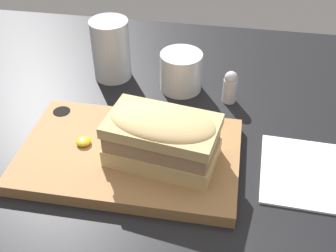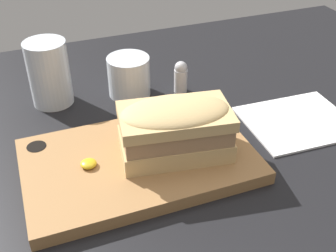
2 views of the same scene
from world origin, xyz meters
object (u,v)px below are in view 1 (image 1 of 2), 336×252
napkin (321,175)px  wine_glass (181,73)px  water_glass (111,53)px  salt_shaker (230,86)px  sandwich (162,136)px  serving_board (129,155)px

napkin → wine_glass: bearing=140.8°
water_glass → napkin: 46.87cm
napkin → salt_shaker: size_ratio=2.96×
sandwich → napkin: 26.09cm
sandwich → napkin: bearing=5.8°
sandwich → wine_glass: 23.67cm
serving_board → napkin: size_ratio=1.82×
salt_shaker → wine_glass: bearing=164.2°
wine_glass → napkin: size_ratio=0.43×
napkin → serving_board: bearing=-177.3°
water_glass → wine_glass: 15.12cm
sandwich → napkin: (25.10, 2.53, -6.65)cm
sandwich → water_glass: size_ratio=1.44×
serving_board → salt_shaker: size_ratio=5.39×
water_glass → napkin: bearing=-29.7°
serving_board → salt_shaker: (15.15, 19.54, 2.26)cm
wine_glass → salt_shaker: wine_glass is taller
sandwich → salt_shaker: bearing=65.4°
wine_glass → water_glass: bearing=171.6°
wine_glass → salt_shaker: 10.33cm
wine_glass → salt_shaker: size_ratio=1.27×
serving_board → water_glass: bearing=111.4°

